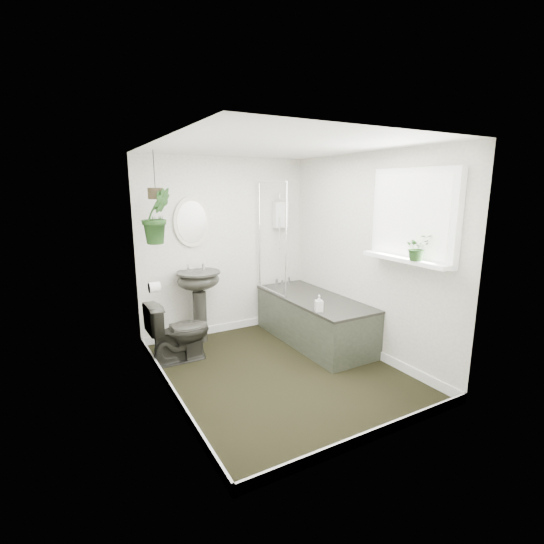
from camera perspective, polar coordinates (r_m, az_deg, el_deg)
floor at (r=4.35m, az=0.99°, el=-14.15°), size 2.30×2.80×0.02m
ceiling at (r=3.92m, az=1.13°, el=17.89°), size 2.30×2.80×0.02m
wall_back at (r=5.22m, az=-6.78°, el=3.62°), size 2.30×0.02×2.30m
wall_front at (r=2.88m, az=15.37°, el=-3.78°), size 2.30×0.02×2.30m
wall_left at (r=3.55m, az=-15.35°, el=-0.80°), size 0.02×2.80×2.30m
wall_right at (r=4.66m, az=13.48°, el=2.34°), size 0.02×2.80×2.30m
skirting at (r=4.33m, az=1.00°, el=-13.44°), size 2.30×2.80×0.10m
bathtub at (r=5.03m, az=6.06°, el=-6.80°), size 0.72×1.72×0.58m
bath_screen at (r=5.03m, az=-0.00°, el=4.88°), size 0.04×0.72×1.40m
shower_box at (r=5.47m, az=1.24°, el=8.31°), size 0.20×0.10×0.35m
oval_mirror at (r=4.99m, az=-11.51°, el=7.12°), size 0.46×0.03×0.62m
wall_sconce at (r=4.89m, az=-15.91°, el=5.61°), size 0.04×0.04×0.22m
toilet_roll_holder at (r=4.28m, az=-16.68°, el=-2.12°), size 0.11×0.11×0.11m
window_recess at (r=4.07m, az=19.82°, el=7.66°), size 0.08×1.00×0.90m
window_sill at (r=4.06m, az=18.74°, el=1.75°), size 0.18×1.00×0.04m
window_blinds at (r=4.03m, az=19.39°, el=7.66°), size 0.01×0.86×0.76m
toilet at (r=4.56m, az=-13.34°, el=-8.34°), size 0.69×0.40×0.70m
pedestal_sink at (r=5.04m, az=-10.43°, el=-4.93°), size 0.62×0.56×0.91m
sill_plant at (r=3.89m, az=20.26°, el=3.35°), size 0.26×0.24×0.25m
hanging_plant at (r=4.44m, az=-16.33°, el=7.78°), size 0.37×0.32×0.60m
soap_bottle at (r=4.37m, az=6.82°, el=-4.52°), size 0.11×0.11×0.18m
hanging_pot at (r=4.43m, az=-16.52°, el=10.85°), size 0.16×0.16×0.12m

